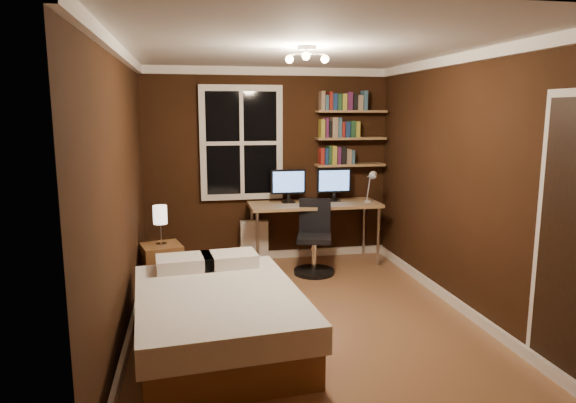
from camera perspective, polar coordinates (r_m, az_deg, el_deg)
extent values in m
plane|color=#95623B|center=(5.03, 1.66, -12.86)|extent=(4.20, 4.20, 0.00)
cube|color=black|center=(6.73, -2.21, 4.01)|extent=(3.20, 0.04, 2.50)
cube|color=black|center=(4.61, -18.06, 0.74)|extent=(0.04, 4.20, 2.50)
cube|color=black|center=(5.27, 18.97, 1.80)|extent=(0.04, 4.20, 2.50)
cube|color=white|center=(4.66, 1.82, 16.74)|extent=(3.20, 4.20, 0.02)
cube|color=white|center=(6.63, -5.19, 6.48)|extent=(1.06, 0.06, 1.46)
cube|color=#987049|center=(6.87, 6.91, 4.06)|extent=(0.92, 0.22, 0.03)
cube|color=#987049|center=(6.84, 6.98, 6.98)|extent=(0.92, 0.22, 0.03)
cube|color=#987049|center=(6.83, 7.04, 9.91)|extent=(0.92, 0.22, 0.03)
cube|color=brown|center=(4.44, -7.66, -14.17)|extent=(1.39, 1.87, 0.28)
cube|color=white|center=(4.34, -7.74, -11.19)|extent=(1.47, 1.93, 0.21)
cube|color=white|center=(4.92, -11.43, -6.70)|extent=(0.54, 0.40, 0.12)
cube|color=white|center=(4.97, -6.53, -6.39)|extent=(0.54, 0.40, 0.12)
cube|color=brown|center=(5.87, -13.79, -7.09)|extent=(0.50, 0.50, 0.51)
cube|color=silver|center=(6.78, -3.78, -4.40)|extent=(0.36, 0.13, 0.54)
cube|color=#987049|center=(6.58, 2.94, -0.33)|extent=(1.67, 0.63, 0.04)
cylinder|color=beige|center=(6.27, -3.40, -4.59)|extent=(0.04, 0.04, 0.75)
cylinder|color=beige|center=(6.64, 10.00, -3.89)|extent=(0.04, 0.04, 0.75)
cylinder|color=beige|center=(6.79, -4.02, -3.45)|extent=(0.04, 0.04, 0.75)
cylinder|color=beige|center=(7.14, 8.44, -2.86)|extent=(0.04, 0.04, 0.75)
cylinder|color=black|center=(6.31, 2.90, -7.79)|extent=(0.49, 0.49, 0.05)
cylinder|color=silver|center=(6.25, 2.92, -5.99)|extent=(0.05, 0.05, 0.36)
cube|color=black|center=(6.20, 2.93, -4.10)|extent=(0.50, 0.50, 0.06)
cube|color=black|center=(6.32, 3.01, -1.58)|extent=(0.38, 0.15, 0.42)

